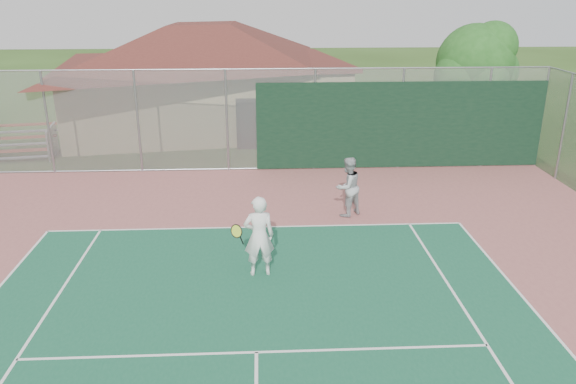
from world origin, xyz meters
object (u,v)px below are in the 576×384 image
object	(u,v)px
clubhouse	(205,66)
bleachers	(13,141)
player_white_front	(259,237)
player_grey_back	(348,187)
tree	(477,65)

from	to	relation	value
clubhouse	bleachers	bearing A→B (deg)	-155.35
clubhouse	player_white_front	distance (m)	14.63
player_grey_back	player_white_front	bearing A→B (deg)	19.17
clubhouse	player_grey_back	xyz separation A→B (m)	(4.81, -10.98, -1.94)
bleachers	tree	xyz separation A→B (m)	(17.73, 0.70, 2.61)
bleachers	player_grey_back	xyz separation A→B (m)	(11.70, -6.46, 0.24)
player_white_front	player_grey_back	bearing A→B (deg)	-132.33
tree	player_grey_back	bearing A→B (deg)	-130.08
clubhouse	player_white_front	xyz separation A→B (m)	(2.35, -14.32, -1.85)
clubhouse	player_white_front	bearing A→B (deg)	-89.27
tree	player_white_front	world-z (taller)	tree
player_white_front	player_grey_back	size ratio (longest dim) A/B	1.10
clubhouse	bleachers	xyz separation A→B (m)	(-6.89, -4.52, -2.17)
bleachers	player_white_front	world-z (taller)	player_white_front
player_grey_back	clubhouse	bearing A→B (deg)	-100.85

